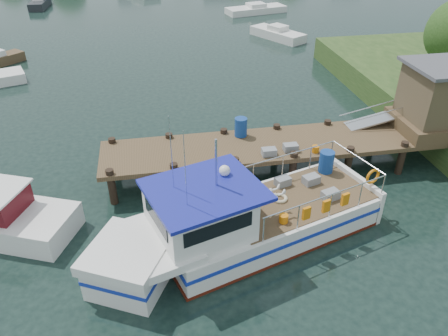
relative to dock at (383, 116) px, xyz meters
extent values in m
plane|color=black|center=(-6.51, -0.01, -2.24)|extent=(160.00, 160.00, 0.00)
cube|color=#4E3B25|center=(-4.51, -0.01, -0.94)|extent=(16.00, 3.00, 0.20)
cylinder|color=black|center=(-12.01, -1.31, -1.59)|extent=(0.32, 0.32, 1.90)
cylinder|color=black|center=(-12.01, 1.29, -1.59)|extent=(0.32, 0.32, 1.90)
cylinder|color=black|center=(-9.51, -1.31, -1.59)|extent=(0.32, 0.32, 1.90)
cylinder|color=black|center=(-9.51, 1.29, -1.59)|extent=(0.32, 0.32, 1.90)
cylinder|color=black|center=(-7.01, -1.31, -1.59)|extent=(0.32, 0.32, 1.90)
cylinder|color=black|center=(-7.01, 1.29, -1.59)|extent=(0.32, 0.32, 1.90)
cylinder|color=black|center=(-4.51, -1.31, -1.59)|extent=(0.32, 0.32, 1.90)
cylinder|color=black|center=(-4.51, 1.29, -1.59)|extent=(0.32, 0.32, 1.90)
cylinder|color=black|center=(-2.01, -1.31, -1.59)|extent=(0.32, 0.32, 1.90)
cylinder|color=black|center=(-2.01, 1.29, -1.59)|extent=(0.32, 0.32, 1.90)
cylinder|color=black|center=(0.49, -1.31, -1.59)|extent=(0.32, 0.32, 1.90)
cylinder|color=black|center=(0.49, 1.29, -1.59)|extent=(0.32, 0.32, 1.90)
cylinder|color=black|center=(2.99, 1.29, -1.59)|extent=(0.32, 0.32, 1.90)
cube|color=#4E3B25|center=(2.49, -0.01, -0.54)|extent=(3.20, 3.00, 0.60)
cube|color=#4C3E2A|center=(2.49, -0.01, 0.86)|extent=(2.60, 2.60, 2.40)
cube|color=#47474C|center=(2.49, -0.01, 2.16)|extent=(3.00, 3.00, 0.15)
cube|color=#A5A8AD|center=(0.19, 0.89, -0.59)|extent=(3.34, 0.90, 0.79)
cylinder|color=silver|center=(0.19, 0.49, -0.09)|extent=(3.34, 0.05, 0.76)
cylinder|color=silver|center=(0.19, 1.29, -0.09)|extent=(3.34, 0.05, 0.76)
cube|color=slate|center=(-5.51, -1.01, -0.68)|extent=(0.60, 0.40, 0.30)
cube|color=slate|center=(-4.51, -0.81, -0.68)|extent=(0.60, 0.40, 0.30)
cylinder|color=#CD6E0C|center=(-3.51, -1.11, -0.69)|extent=(0.30, 0.30, 0.28)
cylinder|color=navy|center=(-6.31, 0.89, -0.40)|extent=(0.56, 0.56, 0.85)
cube|color=silver|center=(-6.40, -4.24, -1.65)|extent=(8.33, 5.32, 1.19)
cube|color=silver|center=(-11.32, -5.81, -1.65)|extent=(2.96, 2.96, 1.19)
cube|color=silver|center=(-11.32, -5.81, -0.90)|extent=(3.20, 3.27, 0.36)
cube|color=silver|center=(-10.34, -5.50, -0.93)|extent=(2.87, 3.44, 0.31)
cube|color=#142BA0|center=(-6.40, -4.24, -1.50)|extent=(8.44, 5.39, 0.14)
cube|color=#142BA0|center=(-11.32, -5.81, -1.50)|extent=(3.01, 3.01, 0.14)
cube|color=#4F160B|center=(-6.40, -4.24, -2.19)|extent=(8.44, 5.37, 0.14)
cube|color=#4E3B25|center=(-5.22, -3.86, -1.04)|extent=(6.17, 4.36, 0.04)
cube|color=silver|center=(-2.56, -3.01, -1.54)|extent=(1.14, 3.02, 1.40)
cube|color=silver|center=(-8.96, -5.06, -0.28)|extent=(3.58, 3.44, 1.55)
cube|color=black|center=(-8.55, -6.35, 0.03)|extent=(2.18, 0.73, 0.52)
cube|color=black|center=(-9.37, -3.77, 0.03)|extent=(2.18, 0.73, 0.52)
cube|color=black|center=(-10.35, -5.50, 0.03)|extent=(0.61, 1.79, 0.52)
cube|color=navy|center=(-8.76, -4.99, 0.55)|extent=(4.26, 3.93, 0.12)
cylinder|color=silver|center=(-8.37, -4.87, 1.43)|extent=(0.10, 0.10, 1.65)
cylinder|color=silver|center=(-9.39, -5.74, 1.84)|extent=(0.03, 0.03, 2.48)
cylinder|color=silver|center=(-9.71, -4.75, 1.84)|extent=(0.03, 0.03, 2.48)
sphere|color=silver|center=(-8.00, -4.32, 0.76)|extent=(0.47, 0.47, 0.37)
cylinder|color=silver|center=(-4.63, -5.17, -0.07)|extent=(4.94, 1.62, 0.05)
cylinder|color=silver|center=(-5.50, -2.45, -0.07)|extent=(4.94, 1.62, 0.05)
cylinder|color=silver|center=(-2.58, -3.01, -0.07)|extent=(0.91, 2.72, 0.05)
cylinder|color=silver|center=(-7.05, -5.94, -0.56)|extent=(0.06, 0.06, 0.98)
cylinder|color=silver|center=(-7.92, -3.22, -0.56)|extent=(0.06, 0.06, 0.98)
cylinder|color=silver|center=(-5.77, -5.53, -0.56)|extent=(0.06, 0.06, 0.98)
cylinder|color=silver|center=(-6.64, -2.82, -0.56)|extent=(0.06, 0.06, 0.98)
cylinder|color=silver|center=(-4.49, -5.12, -0.56)|extent=(0.06, 0.06, 0.98)
cylinder|color=silver|center=(-5.36, -2.41, -0.56)|extent=(0.06, 0.06, 0.98)
cylinder|color=silver|center=(-3.21, -4.71, -0.56)|extent=(0.06, 0.06, 0.98)
cylinder|color=silver|center=(-4.08, -2.00, -0.56)|extent=(0.06, 0.06, 0.98)
cylinder|color=silver|center=(-2.17, -4.38, -0.56)|extent=(0.06, 0.06, 0.98)
cylinder|color=silver|center=(-3.04, -1.66, -0.56)|extent=(0.06, 0.06, 0.98)
cube|color=slate|center=(-4.04, -4.13, -0.87)|extent=(0.72, 0.58, 0.33)
cube|color=slate|center=(-4.39, -3.05, -0.87)|extent=(0.72, 0.58, 0.33)
cube|color=slate|center=(-5.50, -2.97, -0.87)|extent=(0.66, 0.55, 0.33)
cylinder|color=navy|center=(-3.53, -2.34, -0.59)|extent=(0.73, 0.73, 0.91)
cylinder|color=#CD6E0C|center=(-6.11, -5.12, -0.89)|extent=(0.39, 0.39, 0.31)
torus|color=#BFB28C|center=(-5.87, -3.85, -0.98)|extent=(0.73, 0.73, 0.12)
torus|color=#CD6E0C|center=(-2.29, -3.79, -0.48)|extent=(0.64, 0.29, 0.64)
cube|color=#CD6E0C|center=(-5.46, -5.46, -0.48)|extent=(0.31, 0.19, 0.47)
cube|color=#CD6E0C|center=(-4.68, -5.21, -0.48)|extent=(0.31, 0.19, 0.47)
cube|color=#CD6E0C|center=(-3.89, -4.95, -0.48)|extent=(0.31, 0.19, 0.47)
imported|color=silver|center=(-6.89, -4.72, -0.14)|extent=(0.62, 0.76, 1.82)
cube|color=silver|center=(1.16, 20.41, -1.88)|extent=(4.09, 5.31, 0.72)
cube|color=silver|center=(1.16, 20.41, -1.34)|extent=(1.79, 1.86, 0.46)
cube|color=silver|center=(1.60, 29.99, -1.93)|extent=(6.60, 3.50, 0.63)
cube|color=silver|center=(1.60, 29.99, -1.45)|extent=(2.05, 1.87, 0.40)
cube|color=black|center=(-21.12, 36.67, -1.85)|extent=(1.77, 4.51, 0.77)
camera|label=1|loc=(-10.17, -16.14, 8.46)|focal=35.00mm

